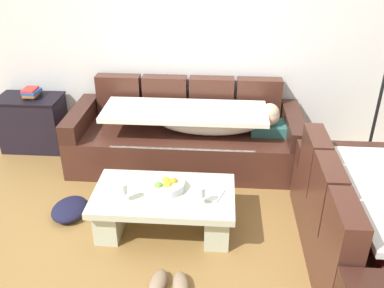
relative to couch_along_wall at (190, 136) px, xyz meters
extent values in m
plane|color=olive|center=(0.07, -1.63, -0.33)|extent=(14.00, 14.00, 0.00)
cube|color=white|center=(0.07, 0.52, 1.02)|extent=(9.00, 0.10, 2.70)
cube|color=#45241B|center=(-0.04, -0.03, -0.12)|extent=(2.47, 0.92, 0.42)
cube|color=#45241B|center=(-0.83, 0.35, 0.32)|extent=(0.50, 0.16, 0.46)
cube|color=#45241B|center=(-0.31, 0.35, 0.32)|extent=(0.50, 0.16, 0.46)
cube|color=#45241B|center=(0.22, 0.35, 0.32)|extent=(0.50, 0.16, 0.46)
cube|color=#45241B|center=(0.75, 0.35, 0.32)|extent=(0.50, 0.16, 0.46)
cube|color=#371D15|center=(-1.19, -0.03, 0.19)|extent=(0.18, 0.92, 0.20)
cube|color=#371D15|center=(1.10, -0.03, 0.19)|extent=(0.18, 0.92, 0.20)
cube|color=#2D6660|center=(0.83, -0.04, 0.15)|extent=(0.36, 0.28, 0.11)
sphere|color=beige|center=(0.83, -0.08, 0.31)|extent=(0.21, 0.21, 0.21)
sphere|color=#CCB793|center=(0.83, -0.08, 0.34)|extent=(0.20, 0.20, 0.20)
ellipsoid|color=silver|center=(0.21, -0.08, 0.23)|extent=(1.10, 0.44, 0.28)
cube|color=silver|center=(-0.04, -0.10, 0.33)|extent=(1.70, 0.60, 0.05)
cube|color=silver|center=(-0.04, -0.47, -0.10)|extent=(1.44, 0.04, 0.38)
cube|color=#45241B|center=(1.51, -1.46, -0.12)|extent=(0.92, 1.80, 0.42)
cube|color=#45241B|center=(1.13, -1.94, 0.32)|extent=(0.16, 0.45, 0.46)
cube|color=#45241B|center=(1.13, -1.46, 0.32)|extent=(0.16, 0.45, 0.46)
cube|color=#45241B|center=(1.13, -0.98, 0.32)|extent=(0.16, 0.45, 0.46)
cube|color=#371D15|center=(1.51, -0.65, 0.19)|extent=(0.92, 0.18, 0.20)
ellipsoid|color=silver|center=(1.56, -1.38, 0.23)|extent=(0.44, 0.88, 0.28)
cube|color=beige|center=(-0.13, -1.17, 0.02)|extent=(1.20, 0.68, 0.06)
cube|color=beige|center=(-0.59, -1.17, -0.17)|extent=(0.20, 0.54, 0.32)
cube|color=beige|center=(0.33, -1.17, -0.17)|extent=(0.20, 0.54, 0.32)
cylinder|color=silver|center=(-0.09, -1.12, 0.09)|extent=(0.28, 0.28, 0.07)
sphere|color=gold|center=(-0.10, -1.16, 0.11)|extent=(0.08, 0.08, 0.08)
sphere|color=gold|center=(-0.12, -1.08, 0.11)|extent=(0.08, 0.08, 0.08)
sphere|color=orange|center=(-0.05, -1.09, 0.11)|extent=(0.08, 0.08, 0.08)
sphere|color=#679D39|center=(-0.17, -1.17, 0.11)|extent=(0.08, 0.08, 0.08)
cylinder|color=silver|center=(-0.43, -1.31, 0.05)|extent=(0.06, 0.06, 0.01)
cylinder|color=silver|center=(-0.43, -1.31, 0.10)|extent=(0.01, 0.01, 0.07)
cylinder|color=silver|center=(-0.43, -1.31, 0.18)|extent=(0.07, 0.07, 0.08)
cylinder|color=silver|center=(0.19, -1.31, 0.05)|extent=(0.06, 0.06, 0.01)
cylinder|color=silver|center=(0.19, -1.31, 0.10)|extent=(0.01, 0.01, 0.07)
cylinder|color=silver|center=(0.19, -1.31, 0.18)|extent=(0.07, 0.07, 0.08)
cube|color=white|center=(0.23, -1.14, 0.06)|extent=(0.34, 0.29, 0.01)
cube|color=black|center=(-1.86, 0.22, -0.02)|extent=(0.70, 0.42, 0.62)
cube|color=black|center=(-1.86, 0.22, 0.30)|extent=(0.72, 0.44, 0.02)
cube|color=black|center=(-1.81, 0.23, 0.33)|extent=(0.16, 0.21, 0.03)
cube|color=#B76623|center=(-1.81, 0.23, 0.35)|extent=(0.14, 0.22, 0.02)
cube|color=#2D569E|center=(-1.81, 0.23, 0.38)|extent=(0.17, 0.22, 0.03)
cube|color=red|center=(-1.83, 0.24, 0.40)|extent=(0.14, 0.19, 0.02)
cylinder|color=black|center=(1.90, -0.07, -0.32)|extent=(0.28, 0.28, 0.02)
cylinder|color=black|center=(1.90, -0.07, 0.59)|extent=(0.03, 0.03, 1.80)
ellipsoid|color=#8C7259|center=(-0.09, -1.85, -0.28)|extent=(0.15, 0.28, 0.09)
ellipsoid|color=#8C7259|center=(0.08, -1.86, -0.28)|extent=(0.16, 0.29, 0.09)
ellipsoid|color=#191933|center=(-1.03, -1.04, -0.27)|extent=(0.35, 0.42, 0.12)
camera|label=1|loc=(0.32, -4.06, 2.08)|focal=39.14mm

